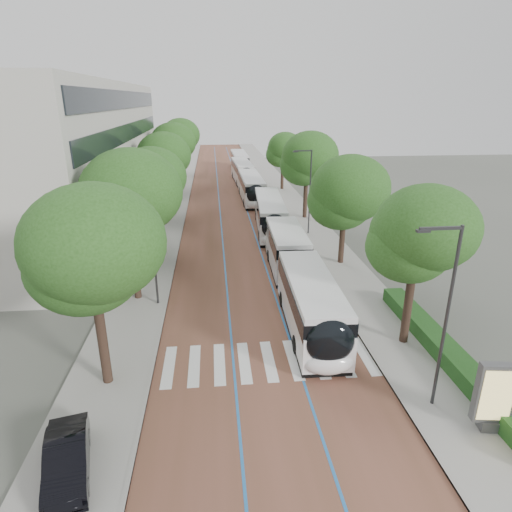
{
  "coord_description": "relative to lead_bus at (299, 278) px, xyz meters",
  "views": [
    {
      "loc": [
        -2.31,
        -17.31,
        12.49
      ],
      "look_at": [
        0.44,
        9.92,
        2.4
      ],
      "focal_mm": 30.0,
      "sensor_mm": 36.0,
      "label": 1
    }
  ],
  "objects": [
    {
      "name": "office_building",
      "position": [
        -22.48,
        20.32,
        5.37
      ],
      "size": [
        18.11,
        40.0,
        14.0
      ],
      "color": "#B9B5AC",
      "rests_on": "ground"
    },
    {
      "name": "lane_line_left",
      "position": [
        -4.61,
        32.32,
        -1.6
      ],
      "size": [
        0.12,
        126.0,
        0.01
      ],
      "primitive_type": "cube",
      "color": "#2267AE",
      "rests_on": "road"
    },
    {
      "name": "ground",
      "position": [
        -3.01,
        -7.68,
        -1.63
      ],
      "size": [
        160.0,
        160.0,
        0.0
      ],
      "primitive_type": "plane",
      "color": "#51544C",
      "rests_on": "ground"
    },
    {
      "name": "road",
      "position": [
        -3.01,
        32.32,
        -1.62
      ],
      "size": [
        11.0,
        140.0,
        0.02
      ],
      "primitive_type": "cube",
      "color": "brown",
      "rests_on": "ground"
    },
    {
      "name": "zebra_crossing",
      "position": [
        -2.81,
        -6.68,
        -1.6
      ],
      "size": [
        10.55,
        3.6,
        0.01
      ],
      "color": "silver",
      "rests_on": "ground"
    },
    {
      "name": "bus_queued_3",
      "position": [
        -0.29,
        54.75,
        -0.0
      ],
      "size": [
        2.74,
        12.44,
        3.2
      ],
      "rotation": [
        0.0,
        0.0,
        0.02
      ],
      "color": "white",
      "rests_on": "ground"
    },
    {
      "name": "trees_left",
      "position": [
        -10.51,
        17.71,
        4.79
      ],
      "size": [
        6.13,
        60.98,
        9.24
      ],
      "color": "black",
      "rests_on": "ground"
    },
    {
      "name": "hedge",
      "position": [
        6.09,
        -7.68,
        -1.11
      ],
      "size": [
        1.2,
        14.0,
        0.8
      ],
      "primitive_type": "cube",
      "color": "#1A4116",
      "rests_on": "sidewalk_right"
    },
    {
      "name": "bus_queued_2",
      "position": [
        -0.61,
        42.49,
        -0.0
      ],
      "size": [
        2.97,
        12.48,
        3.2
      ],
      "rotation": [
        0.0,
        0.0,
        0.04
      ],
      "color": "white",
      "rests_on": "ground"
    },
    {
      "name": "lead_bus",
      "position": [
        0.0,
        0.0,
        0.0
      ],
      "size": [
        3.0,
        18.46,
        3.2
      ],
      "rotation": [
        0.0,
        0.0,
        -0.03
      ],
      "color": "black",
      "rests_on": "ground"
    },
    {
      "name": "streetlight_far",
      "position": [
        3.61,
        14.32,
        3.19
      ],
      "size": [
        1.82,
        0.2,
        8.0
      ],
      "color": "#303033",
      "rests_on": "sidewalk_right"
    },
    {
      "name": "bus_queued_1",
      "position": [
        -0.41,
        29.45,
        -0.0
      ],
      "size": [
        2.68,
        12.43,
        3.2
      ],
      "rotation": [
        0.0,
        0.0,
        0.01
      ],
      "color": "white",
      "rests_on": "ground"
    },
    {
      "name": "lamp_post_left",
      "position": [
        -9.11,
        0.32,
        2.49
      ],
      "size": [
        0.14,
        0.14,
        8.0
      ],
      "primitive_type": "cylinder",
      "color": "#303033",
      "rests_on": "sidewalk_left"
    },
    {
      "name": "sidewalk_right",
      "position": [
        4.49,
        32.32,
        -1.57
      ],
      "size": [
        4.0,
        140.0,
        0.12
      ],
      "primitive_type": "cube",
      "color": "gray",
      "rests_on": "ground"
    },
    {
      "name": "lane_line_right",
      "position": [
        -1.41,
        32.32,
        -1.6
      ],
      "size": [
        0.12,
        126.0,
        0.01
      ],
      "primitive_type": "cube",
      "color": "#2267AE",
      "rests_on": "road"
    },
    {
      "name": "kerb_right",
      "position": [
        2.59,
        32.32,
        -1.57
      ],
      "size": [
        0.2,
        140.0,
        0.14
      ],
      "primitive_type": "cube",
      "color": "gray",
      "rests_on": "ground"
    },
    {
      "name": "sidewalk_left",
      "position": [
        -10.51,
        32.32,
        -1.57
      ],
      "size": [
        4.0,
        140.0,
        0.12
      ],
      "primitive_type": "cube",
      "color": "gray",
      "rests_on": "ground"
    },
    {
      "name": "ad_panel",
      "position": [
        5.21,
        -12.37,
        0.07
      ],
      "size": [
        1.49,
        0.65,
        3.02
      ],
      "rotation": [
        0.0,
        0.0,
        -0.14
      ],
      "color": "#59595B",
      "rests_on": "sidewalk_right"
    },
    {
      "name": "streetlight_near",
      "position": [
        3.61,
        -10.68,
        3.19
      ],
      "size": [
        1.82,
        0.2,
        8.0
      ],
      "color": "#303033",
      "rests_on": "sidewalk_right"
    },
    {
      "name": "parked_car",
      "position": [
        -10.69,
        -12.94,
        -0.85
      ],
      "size": [
        2.3,
        4.19,
        1.31
      ],
      "primitive_type": "imported",
      "rotation": [
        0.0,
        0.0,
        0.24
      ],
      "color": "black",
      "rests_on": "sidewalk_left"
    },
    {
      "name": "trees_right",
      "position": [
        4.69,
        13.73,
        4.19
      ],
      "size": [
        5.99,
        46.98,
        8.81
      ],
      "color": "black",
      "rests_on": "ground"
    },
    {
      "name": "bus_queued_0",
      "position": [
        0.21,
        15.89,
        -0.0
      ],
      "size": [
        3.24,
        12.52,
        3.2
      ],
      "rotation": [
        0.0,
        0.0,
        -0.06
      ],
      "color": "white",
      "rests_on": "ground"
    },
    {
      "name": "kerb_left",
      "position": [
        -8.61,
        32.32,
        -1.57
      ],
      "size": [
        0.2,
        140.0,
        0.14
      ],
      "primitive_type": "cube",
      "color": "gray",
      "rests_on": "ground"
    }
  ]
}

